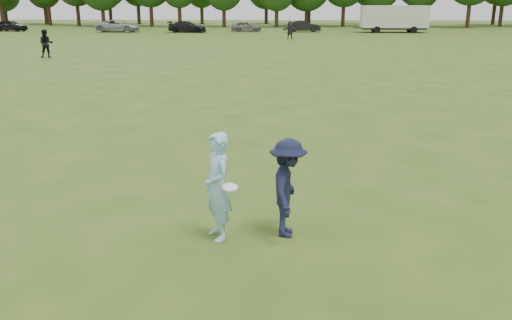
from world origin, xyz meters
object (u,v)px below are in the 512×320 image
object	(u,v)px
car_d	(187,27)
field_cone	(452,37)
defender	(288,188)
thrower	(217,187)
player_far_d	(290,30)
car_c	(118,26)
car_f	(304,26)
cargo_trailer	(394,18)
car_a	(11,26)
car_e	(246,26)
player_far_a	(46,44)

from	to	relation	value
car_d	field_cone	distance (m)	30.90
defender	thrower	bearing A→B (deg)	103.55
defender	player_far_d	distance (m)	48.46
thrower	car_d	size ratio (longest dim) A/B	0.41
player_far_d	car_c	bearing A→B (deg)	141.84
player_far_d	car_f	world-z (taller)	player_far_d
car_c	car_f	xyz separation A→B (m)	(23.10, 1.34, -0.06)
car_c	thrower	bearing A→B (deg)	-159.89
car_c	car_f	size ratio (longest dim) A/B	1.30
player_far_d	field_cone	world-z (taller)	player_far_d
car_d	cargo_trailer	world-z (taller)	cargo_trailer
car_a	car_d	world-z (taller)	car_a
car_d	field_cone	world-z (taller)	car_d
defender	car_e	bearing A→B (deg)	9.30
defender	player_far_d	size ratio (longest dim) A/B	0.97
car_d	car_e	bearing A→B (deg)	-72.25
defender	car_e	size ratio (longest dim) A/B	0.46
defender	player_far_d	world-z (taller)	player_far_d
defender	car_c	distance (m)	63.06
car_e	car_f	bearing A→B (deg)	-94.29
car_d	field_cone	xyz separation A→B (m)	(29.49, -9.22, -0.53)
car_c	car_d	bearing A→B (deg)	-90.83
defender	car_f	size ratio (longest dim) A/B	0.42
player_far_d	car_c	size ratio (longest dim) A/B	0.33
thrower	cargo_trailer	xyz separation A→B (m)	(14.31, 60.53, 0.83)
car_c	field_cone	xyz separation A→B (m)	(38.25, -9.61, -0.60)
car_c	car_e	size ratio (longest dim) A/B	1.41
player_far_d	car_e	bearing A→B (deg)	102.67
player_far_a	car_a	distance (m)	36.27
player_far_a	car_e	distance (m)	33.99
player_far_d	cargo_trailer	xyz separation A→B (m)	(12.78, 11.87, 0.87)
player_far_d	car_c	xyz separation A→B (m)	(-21.33, 11.00, -0.15)
car_c	car_a	bearing A→B (deg)	88.29
car_d	car_f	distance (m)	14.45
cargo_trailer	car_d	bearing A→B (deg)	-177.13
player_far_a	car_e	size ratio (longest dim) A/B	0.51
car_e	field_cone	size ratio (longest dim) A/B	12.76
car_c	car_f	world-z (taller)	car_c
thrower	defender	distance (m)	1.22
thrower	defender	world-z (taller)	thrower
car_d	cargo_trailer	size ratio (longest dim) A/B	0.52
car_d	car_f	bearing A→B (deg)	-79.38
defender	car_f	world-z (taller)	defender
thrower	player_far_a	world-z (taller)	player_far_a
defender	field_cone	xyz separation A→B (m)	(17.25, 49.85, -0.72)
defender	car_c	bearing A→B (deg)	23.99
field_cone	car_f	bearing A→B (deg)	144.13
player_far_d	car_d	world-z (taller)	player_far_d
defender	player_far_d	bearing A→B (deg)	4.14
player_far_d	cargo_trailer	bearing A→B (deg)	32.01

